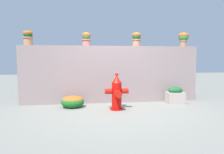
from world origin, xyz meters
name	(u,v)px	position (x,y,z in m)	size (l,w,h in m)	color
ground_plane	(118,111)	(0.00, 0.00, 0.00)	(24.00, 24.00, 0.00)	gray
stone_wall	(111,74)	(0.00, 1.16, 0.80)	(5.04, 0.42, 1.61)	gray
potted_plant_0	(28,37)	(-2.27, 1.20, 1.84)	(0.28, 0.28, 0.42)	tan
potted_plant_1	(86,38)	(-0.70, 1.18, 1.82)	(0.28, 0.28, 0.39)	#BD6D62
potted_plant_2	(136,38)	(0.76, 1.20, 1.85)	(0.26, 0.26, 0.42)	#B37858
potted_plant_3	(183,37)	(2.19, 1.16, 1.88)	(0.30, 0.30, 0.44)	#B17956
fire_hydrant	(117,93)	(0.01, 0.17, 0.41)	(0.58, 0.47, 0.89)	red
flower_bush_left	(73,101)	(-1.08, 0.57, 0.16)	(0.59, 0.53, 0.31)	#1B6523
planter_box	(175,96)	(1.73, 0.62, 0.22)	(0.48, 0.31, 0.47)	#AF9F96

